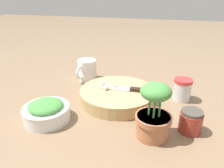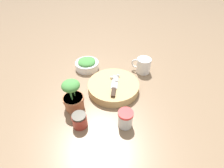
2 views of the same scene
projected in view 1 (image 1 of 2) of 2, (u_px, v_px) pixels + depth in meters
ground_plane at (121, 104)px, 0.84m from camera, size 5.00×5.00×0.00m
cutting_board at (118, 95)px, 0.86m from camera, size 0.29×0.29×0.05m
chef_knife at (127, 89)px, 0.85m from camera, size 0.18×0.04×0.01m
garlic_cloves at (108, 86)px, 0.86m from camera, size 0.07×0.06×0.02m
herb_bowl at (46, 111)px, 0.73m from camera, size 0.16×0.16×0.07m
spice_jar at (182, 89)px, 0.86m from camera, size 0.07×0.07×0.09m
coffee_mug at (87, 70)px, 1.05m from camera, size 0.09×0.13×0.10m
honey_jar at (191, 121)px, 0.67m from camera, size 0.07×0.07×0.07m
potted_herb at (154, 115)px, 0.63m from camera, size 0.11×0.11×0.17m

